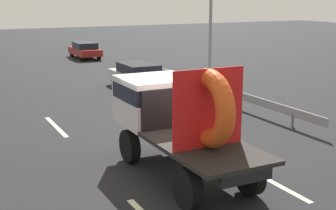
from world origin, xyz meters
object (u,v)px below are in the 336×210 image
(flatbed_truck, at_px, (172,113))
(distant_sedan, at_px, (138,75))
(traffic_light, at_px, (211,7))
(oncoming_car, at_px, (85,50))

(flatbed_truck, bearing_deg, distant_sedan, 71.19)
(traffic_light, relative_size, oncoming_car, 1.71)
(flatbed_truck, distance_m, oncoming_car, 24.31)
(flatbed_truck, distance_m, distant_sedan, 11.46)
(oncoming_car, bearing_deg, traffic_light, -82.26)
(distant_sedan, relative_size, oncoming_car, 1.09)
(distant_sedan, bearing_deg, oncoming_car, 84.70)
(flatbed_truck, xyz_separation_m, distant_sedan, (3.68, 10.81, -0.86))
(flatbed_truck, height_order, oncoming_car, flatbed_truck)
(traffic_light, height_order, oncoming_car, traffic_light)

